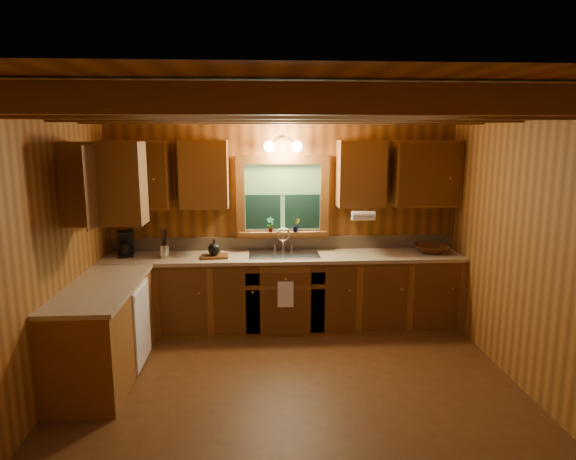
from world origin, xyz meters
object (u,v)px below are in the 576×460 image
Objects in this scene: cutting_board at (214,256)px; wicker_basket at (431,249)px; sink at (284,258)px; coffee_maker at (126,243)px.

cutting_board is 2.58m from wicker_basket.
sink is 2.68× the size of cutting_board.
cutting_board is (1.04, -0.16, -0.13)m from coffee_maker.
coffee_maker is at bearing 165.41° from cutting_board.
wicker_basket is (3.62, -0.07, -0.10)m from coffee_maker.
coffee_maker is at bearing 178.89° from wicker_basket.
sink is at bearing -17.98° from coffee_maker.
wicker_basket is (1.77, -0.00, 0.09)m from sink.
sink is at bearing 0.33° from cutting_board.
coffee_maker is 1.06m from cutting_board.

